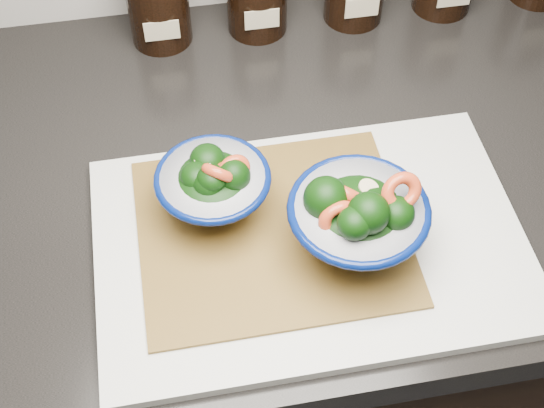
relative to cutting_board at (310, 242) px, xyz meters
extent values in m
cube|color=black|center=(0.16, 0.13, -0.48)|extent=(3.43, 0.58, 0.86)
cube|color=black|center=(0.16, 0.13, -0.03)|extent=(3.50, 0.60, 0.04)
cube|color=silver|center=(0.00, 0.00, 0.00)|extent=(0.45, 0.30, 0.01)
cube|color=olive|center=(-0.04, 0.02, 0.01)|extent=(0.28, 0.24, 0.00)
cylinder|color=white|center=(-0.09, 0.05, 0.01)|extent=(0.04, 0.04, 0.01)
ellipsoid|color=white|center=(-0.09, 0.05, 0.03)|extent=(0.07, 0.07, 0.03)
torus|color=#04144E|center=(-0.09, 0.05, 0.06)|extent=(0.12, 0.12, 0.01)
torus|color=#04144E|center=(-0.09, 0.05, 0.05)|extent=(0.10, 0.10, 0.00)
ellipsoid|color=black|center=(-0.09, 0.05, 0.05)|extent=(0.09, 0.09, 0.04)
ellipsoid|color=black|center=(-0.09, 0.04, 0.07)|extent=(0.03, 0.03, 0.03)
cylinder|color=#477233|center=(-0.09, 0.04, 0.06)|extent=(0.01, 0.01, 0.02)
ellipsoid|color=black|center=(-0.10, 0.04, 0.06)|extent=(0.03, 0.03, 0.03)
cylinder|color=#477233|center=(-0.10, 0.04, 0.05)|extent=(0.01, 0.01, 0.02)
ellipsoid|color=black|center=(-0.10, 0.08, 0.07)|extent=(0.04, 0.04, 0.03)
cylinder|color=#477233|center=(-0.10, 0.08, 0.05)|extent=(0.01, 0.01, 0.02)
ellipsoid|color=black|center=(-0.11, 0.06, 0.07)|extent=(0.03, 0.03, 0.03)
cylinder|color=#477233|center=(-0.11, 0.06, 0.05)|extent=(0.01, 0.01, 0.02)
ellipsoid|color=black|center=(-0.07, 0.05, 0.07)|extent=(0.03, 0.03, 0.04)
cylinder|color=#477233|center=(-0.07, 0.05, 0.06)|extent=(0.01, 0.01, 0.02)
torus|color=#D44328|center=(-0.09, 0.05, 0.08)|extent=(0.04, 0.04, 0.05)
torus|color=#D44328|center=(-0.07, 0.06, 0.07)|extent=(0.05, 0.05, 0.04)
torus|color=#D44328|center=(-0.07, 0.05, 0.07)|extent=(0.05, 0.04, 0.04)
cylinder|color=#CCBC8E|center=(-0.10, 0.07, 0.07)|extent=(0.02, 0.02, 0.01)
cylinder|color=#CCBC8E|center=(-0.09, 0.05, 0.07)|extent=(0.02, 0.02, 0.01)
cylinder|color=white|center=(0.04, -0.02, 0.02)|extent=(0.05, 0.05, 0.01)
ellipsoid|color=white|center=(0.04, -0.02, 0.03)|extent=(0.08, 0.08, 0.04)
torus|color=#04144E|center=(0.04, -0.02, 0.07)|extent=(0.14, 0.14, 0.01)
torus|color=#04144E|center=(0.04, -0.02, 0.06)|extent=(0.12, 0.12, 0.00)
ellipsoid|color=black|center=(0.04, -0.02, 0.06)|extent=(0.10, 0.10, 0.05)
ellipsoid|color=black|center=(0.07, -0.04, 0.08)|extent=(0.04, 0.04, 0.03)
cylinder|color=#477233|center=(0.07, -0.04, 0.07)|extent=(0.01, 0.01, 0.02)
ellipsoid|color=black|center=(0.04, -0.04, 0.09)|extent=(0.04, 0.04, 0.04)
cylinder|color=#477233|center=(0.04, -0.04, 0.08)|extent=(0.01, 0.02, 0.03)
ellipsoid|color=black|center=(0.01, -0.01, 0.08)|extent=(0.05, 0.05, 0.05)
cylinder|color=#477233|center=(0.01, -0.01, 0.06)|extent=(0.02, 0.01, 0.03)
ellipsoid|color=black|center=(0.03, -0.05, 0.09)|extent=(0.03, 0.03, 0.03)
cylinder|color=#477233|center=(0.03, -0.05, 0.08)|extent=(0.01, 0.02, 0.02)
torus|color=#D44328|center=(0.02, -0.01, 0.07)|extent=(0.06, 0.06, 0.04)
torus|color=#D44328|center=(0.02, -0.03, 0.08)|extent=(0.06, 0.03, 0.05)
torus|color=#D44328|center=(0.08, -0.02, 0.10)|extent=(0.06, 0.05, 0.05)
torus|color=#D44328|center=(0.03, 0.00, 0.08)|extent=(0.05, 0.05, 0.05)
cylinder|color=#CCBC8E|center=(0.06, 0.00, 0.08)|extent=(0.02, 0.02, 0.01)
cylinder|color=black|center=(-0.12, 0.37, 0.04)|extent=(0.08, 0.08, 0.09)
cube|color=#C6B793|center=(-0.12, 0.33, 0.04)|extent=(0.05, 0.00, 0.03)
cube|color=#C6B793|center=(0.01, 0.33, 0.04)|extent=(0.04, 0.00, 0.03)
cube|color=#C6B793|center=(0.14, 0.33, 0.04)|extent=(0.04, 0.00, 0.03)
camera|label=1|loc=(-0.12, -0.45, 0.65)|focal=50.00mm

